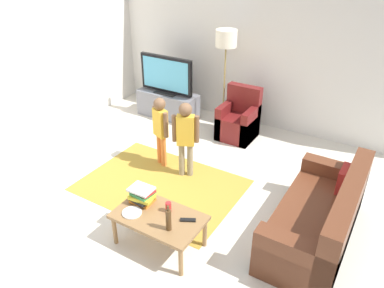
{
  "coord_description": "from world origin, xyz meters",
  "views": [
    {
      "loc": [
        2.3,
        -3.16,
        3.13
      ],
      "look_at": [
        0.0,
        0.6,
        0.65
      ],
      "focal_mm": 34.77,
      "sensor_mm": 36.0,
      "label": 1
    }
  ],
  "objects_px": {
    "bottle": "(169,220)",
    "plate": "(132,213)",
    "armchair": "(239,121)",
    "soda_can": "(168,207)",
    "coffee_table": "(159,219)",
    "child_center": "(186,133)",
    "floor_lamp": "(226,44)",
    "tv_remote": "(188,220)",
    "tv_stand": "(168,105)",
    "child_near_tv": "(161,126)",
    "couch": "(322,221)",
    "tv": "(166,75)",
    "book_stack": "(142,195)"
  },
  "relations": [
    {
      "from": "couch",
      "to": "soda_can",
      "type": "distance_m",
      "value": 1.76
    },
    {
      "from": "child_near_tv",
      "to": "bottle",
      "type": "bearing_deg",
      "value": -52.07
    },
    {
      "from": "armchair",
      "to": "soda_can",
      "type": "relative_size",
      "value": 7.5
    },
    {
      "from": "armchair",
      "to": "child_center",
      "type": "xyz_separation_m",
      "value": [
        -0.14,
        -1.51,
        0.4
      ]
    },
    {
      "from": "tv_stand",
      "to": "couch",
      "type": "relative_size",
      "value": 0.67
    },
    {
      "from": "child_center",
      "to": "soda_can",
      "type": "bearing_deg",
      "value": -65.86
    },
    {
      "from": "child_center",
      "to": "coffee_table",
      "type": "height_order",
      "value": "child_center"
    },
    {
      "from": "tv_stand",
      "to": "soda_can",
      "type": "xyz_separation_m",
      "value": [
        1.95,
        -2.8,
        0.24
      ]
    },
    {
      "from": "floor_lamp",
      "to": "coffee_table",
      "type": "height_order",
      "value": "floor_lamp"
    },
    {
      "from": "floor_lamp",
      "to": "tv_remote",
      "type": "height_order",
      "value": "floor_lamp"
    },
    {
      "from": "floor_lamp",
      "to": "bottle",
      "type": "height_order",
      "value": "floor_lamp"
    },
    {
      "from": "soda_can",
      "to": "armchair",
      "type": "bearing_deg",
      "value": 98.56
    },
    {
      "from": "tv",
      "to": "soda_can",
      "type": "bearing_deg",
      "value": -54.92
    },
    {
      "from": "coffee_table",
      "to": "tv_remote",
      "type": "bearing_deg",
      "value": 17.35
    },
    {
      "from": "armchair",
      "to": "book_stack",
      "type": "height_order",
      "value": "armchair"
    },
    {
      "from": "tv_stand",
      "to": "armchair",
      "type": "distance_m",
      "value": 1.54
    },
    {
      "from": "tv_remote",
      "to": "plate",
      "type": "xyz_separation_m",
      "value": [
        -0.6,
        -0.22,
        -0.0
      ]
    },
    {
      "from": "armchair",
      "to": "soda_can",
      "type": "xyz_separation_m",
      "value": [
        0.42,
        -2.77,
        0.18
      ]
    },
    {
      "from": "child_near_tv",
      "to": "soda_can",
      "type": "height_order",
      "value": "child_near_tv"
    },
    {
      "from": "armchair",
      "to": "soda_can",
      "type": "height_order",
      "value": "armchair"
    },
    {
      "from": "tv_stand",
      "to": "plate",
      "type": "height_order",
      "value": "tv_stand"
    },
    {
      "from": "floor_lamp",
      "to": "plate",
      "type": "height_order",
      "value": "floor_lamp"
    },
    {
      "from": "child_center",
      "to": "tv_remote",
      "type": "bearing_deg",
      "value": -56.84
    },
    {
      "from": "book_stack",
      "to": "soda_can",
      "type": "distance_m",
      "value": 0.35
    },
    {
      "from": "tv",
      "to": "bottle",
      "type": "height_order",
      "value": "tv"
    },
    {
      "from": "armchair",
      "to": "coffee_table",
      "type": "height_order",
      "value": "armchair"
    },
    {
      "from": "tv",
      "to": "plate",
      "type": "distance_m",
      "value": 3.46
    },
    {
      "from": "tv",
      "to": "tv_stand",
      "type": "bearing_deg",
      "value": 90.0
    },
    {
      "from": "couch",
      "to": "tv_stand",
      "type": "bearing_deg",
      "value": 151.13
    },
    {
      "from": "soda_can",
      "to": "plate",
      "type": "bearing_deg",
      "value": -143.95
    },
    {
      "from": "coffee_table",
      "to": "book_stack",
      "type": "relative_size",
      "value": 3.37
    },
    {
      "from": "tv",
      "to": "couch",
      "type": "relative_size",
      "value": 0.61
    },
    {
      "from": "coffee_table",
      "to": "tv",
      "type": "bearing_deg",
      "value": 123.26
    },
    {
      "from": "bottle",
      "to": "plate",
      "type": "relative_size",
      "value": 1.41
    },
    {
      "from": "floor_lamp",
      "to": "child_center",
      "type": "xyz_separation_m",
      "value": [
        0.27,
        -1.7,
        -0.85
      ]
    },
    {
      "from": "couch",
      "to": "armchair",
      "type": "relative_size",
      "value": 2.0
    },
    {
      "from": "floor_lamp",
      "to": "child_near_tv",
      "type": "relative_size",
      "value": 1.61
    },
    {
      "from": "child_near_tv",
      "to": "book_stack",
      "type": "bearing_deg",
      "value": -62.64
    },
    {
      "from": "plate",
      "to": "armchair",
      "type": "bearing_deg",
      "value": 91.65
    },
    {
      "from": "tv",
      "to": "tv_remote",
      "type": "height_order",
      "value": "tv"
    },
    {
      "from": "couch",
      "to": "coffee_table",
      "type": "height_order",
      "value": "couch"
    },
    {
      "from": "couch",
      "to": "book_stack",
      "type": "relative_size",
      "value": 6.07
    },
    {
      "from": "tv_remote",
      "to": "plate",
      "type": "distance_m",
      "value": 0.64
    },
    {
      "from": "tv",
      "to": "soda_can",
      "type": "xyz_separation_m",
      "value": [
        1.95,
        -2.78,
        -0.37
      ]
    },
    {
      "from": "child_center",
      "to": "plate",
      "type": "bearing_deg",
      "value": -81.18
    },
    {
      "from": "floor_lamp",
      "to": "child_near_tv",
      "type": "xyz_separation_m",
      "value": [
        -0.21,
        -1.64,
        -0.88
      ]
    },
    {
      "from": "tv",
      "to": "child_near_tv",
      "type": "height_order",
      "value": "tv"
    },
    {
      "from": "child_near_tv",
      "to": "tv_remote",
      "type": "bearing_deg",
      "value": -45.5
    },
    {
      "from": "couch",
      "to": "bottle",
      "type": "bearing_deg",
      "value": -139.29
    },
    {
      "from": "child_near_tv",
      "to": "child_center",
      "type": "xyz_separation_m",
      "value": [
        0.48,
        -0.06,
        0.03
      ]
    }
  ]
}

